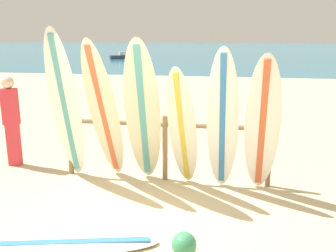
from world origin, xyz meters
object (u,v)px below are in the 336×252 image
(beachgoer_standing, at_px, (11,117))
(beach_ball, at_px, (184,244))
(surfboard_leaning_right, at_px, (262,125))
(small_boat_offshore, at_px, (124,56))
(surfboard_lying_on_sand, at_px, (44,245))
(surfboard_leaning_center_right, at_px, (223,121))
(surfboard_rack, at_px, (165,138))
(surfboard_leaning_left, at_px, (104,113))
(surfboard_leaning_center_left, at_px, (143,115))
(surfboard_leaning_far_left, at_px, (65,107))
(surfboard_leaning_center, at_px, (182,129))

(beachgoer_standing, height_order, beach_ball, beachgoer_standing)
(surfboard_leaning_right, xyz_separation_m, small_boat_offshore, (-11.30, 30.90, -0.86))
(surfboard_leaning_right, xyz_separation_m, beach_ball, (-0.95, -1.94, -0.97))
(surfboard_lying_on_sand, distance_m, beachgoer_standing, 3.38)
(surfboard_leaning_center_right, distance_m, small_boat_offshore, 32.74)
(surfboard_leaning_right, bearing_deg, surfboard_leaning_center_right, -176.93)
(surfboard_rack, relative_size, surfboard_leaning_left, 1.47)
(surfboard_rack, xyz_separation_m, surfboard_leaning_center_left, (-0.29, -0.39, 0.47))
(surfboard_leaning_left, height_order, surfboard_leaning_center_right, surfboard_leaning_left)
(surfboard_lying_on_sand, xyz_separation_m, beachgoer_standing, (-1.96, 2.60, 0.92))
(surfboard_rack, xyz_separation_m, surfboard_leaning_far_left, (-1.62, -0.33, 0.54))
(surfboard_leaning_left, height_order, surfboard_leaning_center, surfboard_leaning_left)
(surfboard_leaning_center, relative_size, surfboard_lying_on_sand, 0.73)
(surfboard_leaning_left, xyz_separation_m, surfboard_leaning_right, (2.55, -0.01, -0.10))
(surfboard_leaning_left, relative_size, beach_ball, 8.37)
(surfboard_leaning_center_right, height_order, beachgoer_standing, surfboard_leaning_center_right)
(surfboard_rack, xyz_separation_m, surfboard_leaning_center, (0.34, -0.36, 0.26))
(small_boat_offshore, bearing_deg, beach_ball, -72.51)
(surfboard_leaning_left, distance_m, surfboard_leaning_center, 1.33)
(surfboard_leaning_center, bearing_deg, surfboard_rack, 133.80)
(beachgoer_standing, xyz_separation_m, beach_ball, (3.63, -2.48, -0.81))
(surfboard_leaning_center_right, xyz_separation_m, beach_ball, (-0.34, -1.91, -1.02))
(surfboard_leaning_center, height_order, beachgoer_standing, surfboard_leaning_center)
(surfboard_leaning_left, height_order, surfboard_leaning_center_left, surfboard_leaning_center_left)
(surfboard_lying_on_sand, height_order, beach_ball, beach_ball)
(surfboard_leaning_left, relative_size, surfboard_lying_on_sand, 0.87)
(surfboard_leaning_center_left, height_order, surfboard_lying_on_sand, surfboard_leaning_center_left)
(surfboard_rack, height_order, beachgoer_standing, beachgoer_standing)
(surfboard_leaning_center, xyz_separation_m, small_boat_offshore, (-10.06, 30.95, -0.77))
(surfboard_leaning_center_right, xyz_separation_m, surfboard_leaning_right, (0.61, 0.03, -0.05))
(small_boat_offshore, bearing_deg, surfboard_leaning_center_right, -70.94)
(surfboard_leaning_center_right, height_order, small_boat_offshore, surfboard_leaning_center_right)
(surfboard_leaning_far_left, relative_size, surfboard_leaning_center_right, 1.12)
(surfboard_lying_on_sand, distance_m, small_boat_offshore, 34.08)
(surfboard_rack, relative_size, beachgoer_standing, 2.07)
(surfboard_leaning_left, distance_m, surfboard_leaning_center_right, 1.94)
(surfboard_leaning_left, distance_m, surfboard_lying_on_sand, 2.39)
(surfboard_leaning_far_left, xyz_separation_m, surfboard_leaning_center_left, (1.34, -0.06, -0.08))
(surfboard_leaning_right, relative_size, beachgoer_standing, 1.29)
(beach_ball, bearing_deg, surfboard_leaning_far_left, 139.60)
(surfboard_rack, bearing_deg, surfboard_leaning_right, -10.83)
(small_boat_offshore, bearing_deg, surfboard_leaning_right, -69.92)
(surfboard_leaning_center, relative_size, surfboard_leaning_right, 0.91)
(surfboard_leaning_center_left, bearing_deg, surfboard_leaning_far_left, 177.41)
(surfboard_rack, xyz_separation_m, surfboard_leaning_right, (1.58, -0.30, 0.36))
(beachgoer_standing, relative_size, small_boat_offshore, 0.60)
(surfboard_leaning_right, xyz_separation_m, surfboard_lying_on_sand, (-2.62, -2.06, -1.08))
(surfboard_lying_on_sand, bearing_deg, beach_ball, 4.18)
(surfboard_leaning_center_left, relative_size, small_boat_offshore, 0.85)
(surfboard_leaning_far_left, height_order, beachgoer_standing, surfboard_leaning_far_left)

